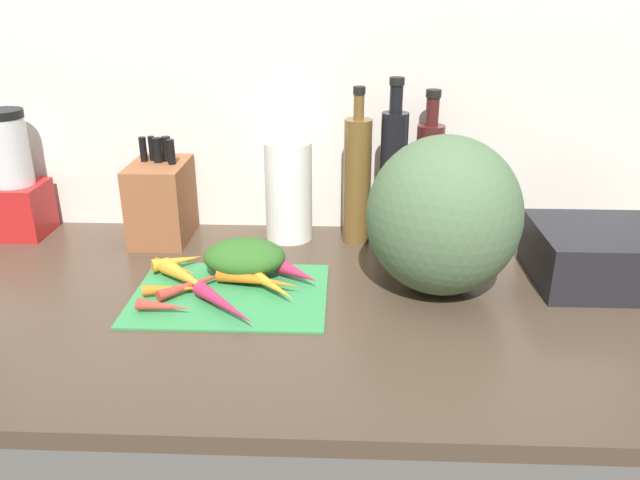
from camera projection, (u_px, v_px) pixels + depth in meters
ground_plane at (290, 303)px, 119.48cm from camera, size 170.00×80.00×3.00cm
wall_back at (302, 101)px, 142.91cm from camera, size 170.00×3.00×60.00cm
cutting_board at (231, 292)px, 119.57cm from camera, size 36.69×27.23×0.80cm
carrot_0 at (175, 289)px, 117.76cm from camera, size 12.26×3.82×2.03cm
carrot_1 at (297, 273)px, 122.75cm from camera, size 10.32×9.58×3.33cm
carrot_2 at (267, 282)px, 119.08cm from camera, size 13.51×15.04×3.29cm
carrot_3 at (175, 269)px, 125.48cm from camera, size 10.20×6.71×2.57cm
carrot_4 at (185, 277)px, 122.06cm from camera, size 11.18×9.90×2.31cm
carrot_5 at (164, 306)px, 111.35cm from camera, size 10.28×3.60×2.21cm
carrot_6 at (177, 261)px, 128.52cm from camera, size 10.30×7.62×2.78cm
carrot_7 at (198, 283)px, 120.18cm from camera, size 13.52×13.21×2.09cm
carrot_8 at (259, 280)px, 120.02cm from camera, size 17.16×8.04×3.14cm
carrot_9 at (188, 278)px, 120.48cm from camera, size 13.98×13.70×3.36cm
carrot_10 at (225, 305)px, 111.13cm from camera, size 13.99×14.57×2.86cm
carrot_greens_pile at (244, 257)px, 125.34cm from camera, size 16.43×12.64×6.95cm
winter_squash at (443, 216)px, 116.17cm from camera, size 28.84×27.33×30.20cm
knife_block at (161, 201)px, 142.20cm from camera, size 12.22×17.23×23.51cm
blender_appliance at (15, 183)px, 143.32cm from camera, size 12.14×12.14×29.36cm
paper_towel_roll at (289, 191)px, 141.86cm from camera, size 10.64×10.64×22.72cm
bottle_0 at (357, 180)px, 138.72cm from camera, size 6.10×6.10×35.02cm
bottle_1 at (393, 176)px, 136.88cm from camera, size 5.84×5.84×37.13cm
bottle_2 at (428, 179)px, 140.77cm from camera, size 6.13×6.13×34.05cm
dish_rack at (610, 256)px, 122.97cm from camera, size 29.34×22.94×11.03cm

